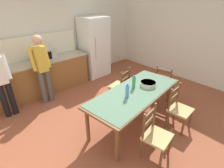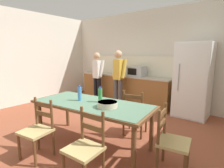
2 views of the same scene
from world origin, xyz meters
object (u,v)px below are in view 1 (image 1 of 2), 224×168
at_px(chair_side_far_right, 120,86).
at_px(person_at_counter, 42,67).
at_px(refrigerator, 95,48).
at_px(chair_side_near_right, 179,109).
at_px(dining_table, 135,95).
at_px(serving_bowl, 148,84).
at_px(chair_head_end, 164,83).
at_px(bottle_near_centre, 127,91).
at_px(microwave, 45,54).
at_px(bottle_off_centre, 134,82).
at_px(chair_side_near_left, 155,135).
at_px(person_at_sink, 1,78).

xyz_separation_m(chair_side_far_right, person_at_counter, (-1.34, 1.27, 0.51)).
height_order(refrigerator, chair_side_near_right, refrigerator).
bearing_deg(dining_table, serving_bowl, -3.62).
bearing_deg(chair_side_far_right, person_at_counter, -55.59).
xyz_separation_m(chair_head_end, person_at_counter, (-2.30, 1.91, 0.51)).
bearing_deg(dining_table, bottle_near_centre, -173.47).
height_order(chair_side_far_right, person_at_counter, person_at_counter).
height_order(refrigerator, dining_table, refrigerator).
relative_size(bottle_near_centre, chair_side_near_right, 0.30).
bearing_deg(chair_side_near_right, chair_side_far_right, 92.85).
bearing_deg(refrigerator, chair_side_far_right, -108.54).
height_order(microwave, chair_head_end, microwave).
xyz_separation_m(dining_table, bottle_near_centre, (-0.26, -0.03, 0.20)).
bearing_deg(bottle_near_centre, chair_side_near_right, -38.06).
bearing_deg(chair_head_end, bottle_near_centre, 86.99).
bearing_deg(chair_head_end, microwave, 29.77).
distance_m(bottle_off_centre, chair_side_near_right, 1.03).
height_order(refrigerator, bottle_near_centre, refrigerator).
xyz_separation_m(bottle_near_centre, bottle_off_centre, (0.36, 0.15, 0.00)).
distance_m(refrigerator, dining_table, 2.75).
bearing_deg(microwave, person_at_counter, -121.37).
relative_size(bottle_off_centre, chair_side_far_right, 0.30).
bearing_deg(chair_side_near_left, chair_side_far_right, 54.00).
relative_size(chair_head_end, chair_side_near_left, 1.00).
bearing_deg(person_at_counter, bottle_off_centre, -151.74).
height_order(microwave, serving_bowl, microwave).
bearing_deg(dining_table, person_at_sink, 131.12).
xyz_separation_m(bottle_near_centre, person_at_counter, (-0.68, 2.09, 0.05)).
height_order(bottle_near_centre, chair_head_end, bottle_near_centre).
relative_size(refrigerator, microwave, 3.74).
bearing_deg(bottle_near_centre, refrigerator, 64.14).
bearing_deg(serving_bowl, bottle_near_centre, -179.43).
height_order(chair_side_far_right, person_at_sink, person_at_sink).
height_order(bottle_off_centre, chair_head_end, bottle_off_centre).
xyz_separation_m(refrigerator, microwave, (-1.62, 0.02, 0.13)).
xyz_separation_m(chair_side_near_right, person_at_counter, (-1.51, 2.74, 0.51)).
relative_size(refrigerator, chair_side_far_right, 2.06).
bearing_deg(refrigerator, dining_table, -111.16).
distance_m(chair_side_far_right, person_at_counter, 1.92).
height_order(chair_head_end, chair_side_near_left, same).
height_order(refrigerator, chair_side_far_right, refrigerator).
distance_m(dining_table, chair_side_far_right, 0.92).
bearing_deg(refrigerator, person_at_counter, -165.54).
xyz_separation_m(chair_head_end, chair_side_far_right, (-0.95, 0.63, 0.00)).
bearing_deg(refrigerator, bottle_off_centre, -110.22).
bearing_deg(serving_bowl, chair_side_far_right, 88.72).
height_order(chair_side_near_left, person_at_sink, person_at_sink).
xyz_separation_m(chair_side_near_left, person_at_counter, (-0.55, 2.85, 0.51)).
bearing_deg(person_at_sink, bottle_near_centre, -143.69).
relative_size(microwave, chair_side_near_right, 0.55).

